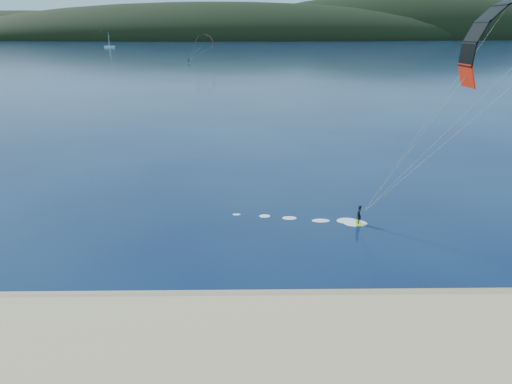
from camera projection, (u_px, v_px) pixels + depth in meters
ground at (216, 356)px, 21.78m from camera, size 1800.00×1800.00×0.00m
wet_sand at (221, 302)px, 25.98m from camera, size 220.00×2.50×0.10m
headland at (249, 39)px, 719.93m from camera, size 1200.00×310.00×140.00m
kitesurfer_near at (511, 66)px, 26.94m from camera, size 22.27×8.69×17.24m
kitesurfer_far at (204, 44)px, 200.06m from camera, size 13.21×7.69×13.41m
sailboat at (110, 46)px, 387.26m from camera, size 9.42×5.85×13.11m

